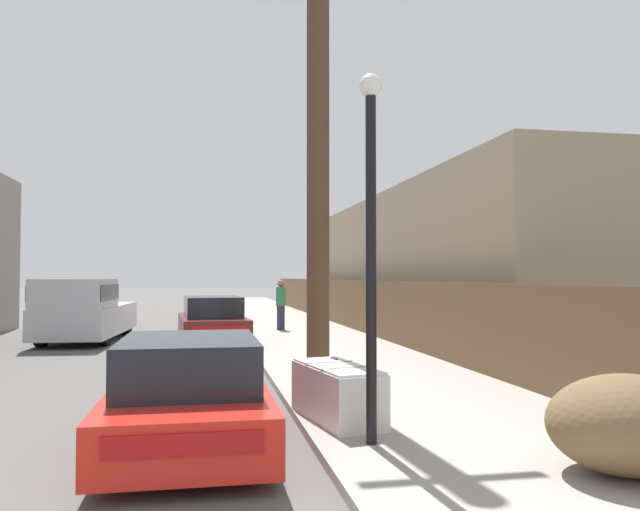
{
  "coord_description": "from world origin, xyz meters",
  "views": [
    {
      "loc": [
        1.97,
        -1.54,
        1.98
      ],
      "look_at": [
        3.79,
        8.19,
        2.32
      ],
      "focal_mm": 35.0,
      "sensor_mm": 36.0,
      "label": 1
    }
  ],
  "objects_px": {
    "car_parked_mid": "(212,323)",
    "pickup_truck": "(84,310)",
    "discarded_fridge": "(337,392)",
    "pedestrian": "(281,304)",
    "parked_sports_car_red": "(189,393)",
    "utility_pole": "(318,125)",
    "street_lamp": "(371,225)",
    "brush_pile": "(628,424)"
  },
  "relations": [
    {
      "from": "parked_sports_car_red",
      "to": "car_parked_mid",
      "type": "xyz_separation_m",
      "value": [
        0.4,
        10.29,
        0.08
      ]
    },
    {
      "from": "car_parked_mid",
      "to": "parked_sports_car_red",
      "type": "bearing_deg",
      "value": -96.32
    },
    {
      "from": "parked_sports_car_red",
      "to": "utility_pole",
      "type": "height_order",
      "value": "utility_pole"
    },
    {
      "from": "pickup_truck",
      "to": "discarded_fridge",
      "type": "bearing_deg",
      "value": 117.39
    },
    {
      "from": "pedestrian",
      "to": "street_lamp",
      "type": "bearing_deg",
      "value": -93.13
    },
    {
      "from": "parked_sports_car_red",
      "to": "pickup_truck",
      "type": "height_order",
      "value": "pickup_truck"
    },
    {
      "from": "discarded_fridge",
      "to": "car_parked_mid",
      "type": "distance_m",
      "value": 10.13
    },
    {
      "from": "brush_pile",
      "to": "discarded_fridge",
      "type": "bearing_deg",
      "value": 129.85
    },
    {
      "from": "brush_pile",
      "to": "pedestrian",
      "type": "distance_m",
      "value": 16.59
    },
    {
      "from": "pickup_truck",
      "to": "utility_pole",
      "type": "bearing_deg",
      "value": 123.07
    },
    {
      "from": "car_parked_mid",
      "to": "pickup_truck",
      "type": "xyz_separation_m",
      "value": [
        -3.82,
        1.94,
        0.3
      ]
    },
    {
      "from": "car_parked_mid",
      "to": "pedestrian",
      "type": "height_order",
      "value": "pedestrian"
    },
    {
      "from": "car_parked_mid",
      "to": "street_lamp",
      "type": "height_order",
      "value": "street_lamp"
    },
    {
      "from": "pedestrian",
      "to": "brush_pile",
      "type": "bearing_deg",
      "value": -85.57
    },
    {
      "from": "discarded_fridge",
      "to": "car_parked_mid",
      "type": "relative_size",
      "value": 0.42
    },
    {
      "from": "discarded_fridge",
      "to": "brush_pile",
      "type": "xyz_separation_m",
      "value": [
        2.24,
        -2.68,
        0.11
      ]
    },
    {
      "from": "street_lamp",
      "to": "pedestrian",
      "type": "bearing_deg",
      "value": 86.87
    },
    {
      "from": "utility_pole",
      "to": "brush_pile",
      "type": "height_order",
      "value": "utility_pole"
    },
    {
      "from": "pickup_truck",
      "to": "brush_pile",
      "type": "height_order",
      "value": "pickup_truck"
    },
    {
      "from": "parked_sports_car_red",
      "to": "brush_pile",
      "type": "height_order",
      "value": "parked_sports_car_red"
    },
    {
      "from": "brush_pile",
      "to": "pedestrian",
      "type": "height_order",
      "value": "pedestrian"
    },
    {
      "from": "utility_pole",
      "to": "street_lamp",
      "type": "bearing_deg",
      "value": -90.65
    },
    {
      "from": "pedestrian",
      "to": "pickup_truck",
      "type": "bearing_deg",
      "value": -163.19
    },
    {
      "from": "pickup_truck",
      "to": "brush_pile",
      "type": "bearing_deg",
      "value": 120.74
    },
    {
      "from": "parked_sports_car_red",
      "to": "brush_pile",
      "type": "xyz_separation_m",
      "value": [
        4.11,
        -2.41,
        0.01
      ]
    },
    {
      "from": "discarded_fridge",
      "to": "brush_pile",
      "type": "bearing_deg",
      "value": -60.48
    },
    {
      "from": "utility_pole",
      "to": "pedestrian",
      "type": "height_order",
      "value": "utility_pole"
    },
    {
      "from": "utility_pole",
      "to": "brush_pile",
      "type": "relative_size",
      "value": 5.69
    },
    {
      "from": "pickup_truck",
      "to": "pedestrian",
      "type": "height_order",
      "value": "pickup_truck"
    },
    {
      "from": "discarded_fridge",
      "to": "pickup_truck",
      "type": "height_order",
      "value": "pickup_truck"
    },
    {
      "from": "pedestrian",
      "to": "parked_sports_car_red",
      "type": "bearing_deg",
      "value": -101.34
    },
    {
      "from": "pickup_truck",
      "to": "street_lamp",
      "type": "relative_size",
      "value": 1.36
    },
    {
      "from": "car_parked_mid",
      "to": "discarded_fridge",
      "type": "bearing_deg",
      "value": -85.74
    },
    {
      "from": "parked_sports_car_red",
      "to": "utility_pole",
      "type": "relative_size",
      "value": 0.52
    },
    {
      "from": "discarded_fridge",
      "to": "pedestrian",
      "type": "distance_m",
      "value": 13.89
    },
    {
      "from": "discarded_fridge",
      "to": "street_lamp",
      "type": "height_order",
      "value": "street_lamp"
    },
    {
      "from": "discarded_fridge",
      "to": "brush_pile",
      "type": "height_order",
      "value": "brush_pile"
    },
    {
      "from": "pickup_truck",
      "to": "street_lamp",
      "type": "height_order",
      "value": "street_lamp"
    },
    {
      "from": "parked_sports_car_red",
      "to": "car_parked_mid",
      "type": "relative_size",
      "value": 1.05
    },
    {
      "from": "pickup_truck",
      "to": "street_lamp",
      "type": "distance_m",
      "value": 14.34
    },
    {
      "from": "utility_pole",
      "to": "brush_pile",
      "type": "distance_m",
      "value": 6.71
    },
    {
      "from": "pickup_truck",
      "to": "pedestrian",
      "type": "distance_m",
      "value": 6.53
    }
  ]
}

